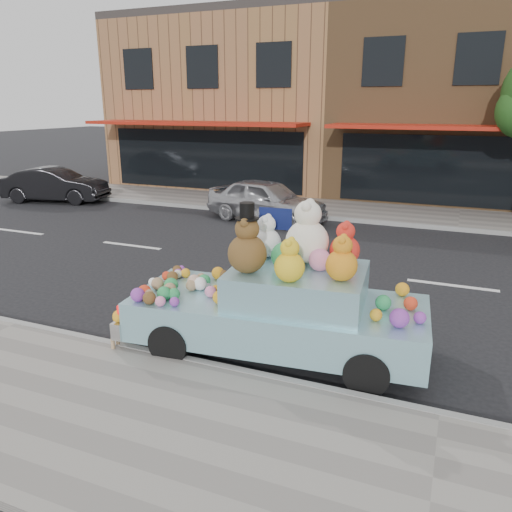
% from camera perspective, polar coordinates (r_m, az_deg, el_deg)
% --- Properties ---
extents(ground, '(120.00, 120.00, 0.00)m').
position_cam_1_polar(ground, '(11.14, 21.51, -3.17)').
color(ground, black).
rests_on(ground, ground).
extents(near_sidewalk, '(60.00, 3.00, 0.12)m').
position_cam_1_polar(near_sidewalk, '(5.38, 19.23, -25.44)').
color(near_sidewalk, gray).
rests_on(near_sidewalk, ground).
extents(far_sidewalk, '(60.00, 3.00, 0.12)m').
position_cam_1_polar(far_sidewalk, '(17.41, 22.19, 3.94)').
color(far_sidewalk, gray).
rests_on(far_sidewalk, ground).
extents(near_kerb, '(60.00, 0.12, 0.13)m').
position_cam_1_polar(near_kerb, '(6.58, 20.18, -16.80)').
color(near_kerb, gray).
rests_on(near_kerb, ground).
extents(far_kerb, '(60.00, 0.12, 0.13)m').
position_cam_1_polar(far_kerb, '(15.94, 22.09, 2.86)').
color(far_kerb, gray).
rests_on(far_kerb, ground).
extents(storefront_left, '(10.00, 9.80, 7.30)m').
position_cam_1_polar(storefront_left, '(24.61, -1.45, 17.04)').
color(storefront_left, '#8F5E3C').
rests_on(storefront_left, ground).
extents(storefront_mid, '(10.00, 9.80, 7.30)m').
position_cam_1_polar(storefront_mid, '(22.52, 23.52, 15.72)').
color(storefront_mid, brown).
rests_on(storefront_mid, ground).
extents(car_silver, '(4.22, 2.44, 1.35)m').
position_cam_1_polar(car_silver, '(15.99, 1.17, 6.39)').
color(car_silver, '#ADADB2').
rests_on(car_silver, ground).
extents(car_dark, '(4.15, 2.27, 1.30)m').
position_cam_1_polar(car_dark, '(20.78, -22.00, 7.55)').
color(car_dark, black).
rests_on(car_dark, ground).
extents(art_car, '(4.62, 2.15, 2.34)m').
position_cam_1_polar(art_car, '(7.40, 2.65, -5.22)').
color(art_car, black).
rests_on(art_car, ground).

